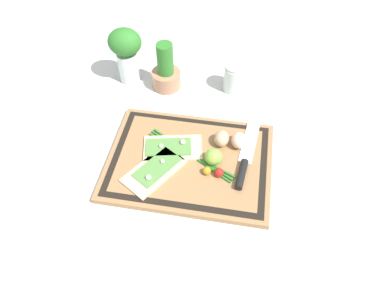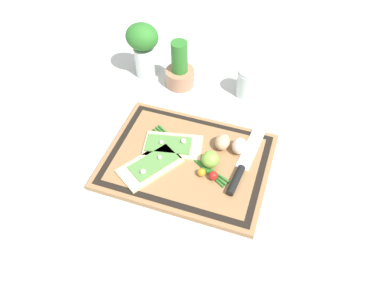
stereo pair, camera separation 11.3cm
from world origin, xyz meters
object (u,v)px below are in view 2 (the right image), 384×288
at_px(herb_pot, 180,71).
at_px(herb_glass, 143,46).
at_px(knife, 240,171).
at_px(egg_pink, 239,146).
at_px(lime, 210,159).
at_px(egg_brown, 222,142).
at_px(sauce_jar, 247,84).
at_px(pizza_slice_near, 151,165).
at_px(pizza_slice_far, 172,145).
at_px(cherry_tomato_yellow, 202,172).
at_px(cherry_tomato_red, 213,176).

height_order(herb_pot, herb_glass, herb_glass).
bearing_deg(knife, egg_pink, 106.64).
relative_size(knife, herb_glass, 1.28).
height_order(lime, herb_glass, herb_glass).
relative_size(lime, herb_pot, 0.29).
distance_m(knife, herb_pot, 0.45).
xyz_separation_m(egg_brown, herb_glass, (-0.37, 0.27, 0.08)).
bearing_deg(egg_pink, herb_pot, 137.41).
xyz_separation_m(egg_pink, lime, (-0.07, -0.08, 0.00)).
relative_size(egg_brown, herb_pot, 0.32).
bearing_deg(sauce_jar, knife, -79.96).
distance_m(pizza_slice_near, pizza_slice_far, 0.10).
bearing_deg(cherry_tomato_yellow, cherry_tomato_red, -1.74).
height_order(egg_pink, cherry_tomato_yellow, egg_pink).
relative_size(egg_brown, cherry_tomato_red, 2.07).
xyz_separation_m(pizza_slice_far, cherry_tomato_red, (0.15, -0.08, 0.01)).
bearing_deg(knife, sauce_jar, 100.04).
xyz_separation_m(pizza_slice_near, egg_pink, (0.23, 0.14, 0.02)).
distance_m(lime, sauce_jar, 0.36).
height_order(pizza_slice_near, knife, pizza_slice_near).
bearing_deg(egg_pink, pizza_slice_far, -166.43).
distance_m(pizza_slice_near, herb_glass, 0.47).
relative_size(pizza_slice_near, cherry_tomato_yellow, 8.47).
bearing_deg(cherry_tomato_red, herb_pot, 121.80).
distance_m(pizza_slice_far, herb_glass, 0.40).
height_order(knife, sauce_jar, sauce_jar).
distance_m(pizza_slice_far, sauce_jar, 0.37).
height_order(lime, cherry_tomato_red, lime).
xyz_separation_m(pizza_slice_near, knife, (0.25, 0.06, 0.00)).
relative_size(pizza_slice_far, egg_pink, 3.45).
relative_size(lime, cherry_tomato_red, 1.90).
bearing_deg(pizza_slice_far, herb_glass, 124.93).
bearing_deg(cherry_tomato_red, pizza_slice_near, -174.92).
height_order(pizza_slice_near, egg_pink, egg_pink).
height_order(pizza_slice_near, egg_brown, egg_brown).
xyz_separation_m(egg_brown, cherry_tomato_yellow, (-0.03, -0.12, -0.01)).
bearing_deg(pizza_slice_far, sauce_jar, 64.58).
height_order(egg_pink, sauce_jar, sauce_jar).
relative_size(pizza_slice_near, egg_brown, 3.68).
bearing_deg(cherry_tomato_red, lime, 116.62).
distance_m(pizza_slice_near, knife, 0.26).
bearing_deg(cherry_tomato_red, herb_glass, 133.60).
xyz_separation_m(pizza_slice_far, egg_pink, (0.20, 0.05, 0.02)).
relative_size(knife, sauce_jar, 2.57).
bearing_deg(pizza_slice_far, knife, -7.94).
xyz_separation_m(pizza_slice_far, lime, (0.13, -0.03, 0.02)).
distance_m(cherry_tomato_red, herb_pot, 0.45).
height_order(pizza_slice_near, pizza_slice_far, same).
bearing_deg(egg_pink, sauce_jar, 98.15).
distance_m(egg_brown, herb_glass, 0.47).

